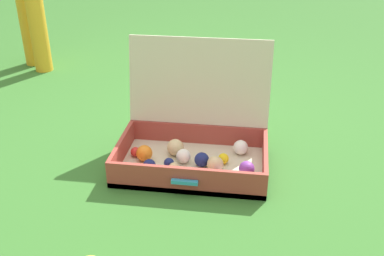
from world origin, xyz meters
name	(u,v)px	position (x,y,z in m)	size (l,w,h in m)	color
ground_plane	(174,163)	(0.00, 0.00, 0.00)	(16.00, 16.00, 0.00)	#336B28
open_suitcase	(194,139)	(0.09, 0.04, 0.12)	(0.67, 0.52, 0.53)	beige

